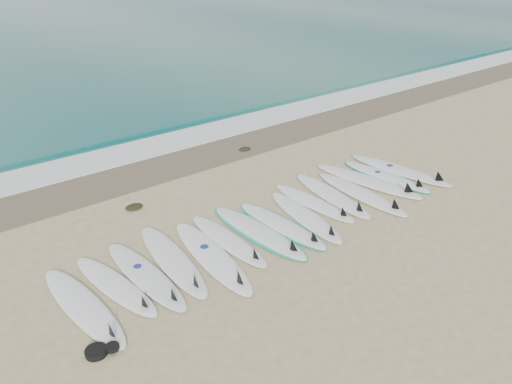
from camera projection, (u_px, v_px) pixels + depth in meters
ground at (278, 224)px, 10.27m from camera, size 120.00×120.00×0.00m
wet_sand_band at (176, 163)px, 13.13m from camera, size 120.00×1.80×0.01m
foam_band at (151, 147)px, 14.10m from camera, size 120.00×1.40×0.04m
wave_crest at (127, 132)px, 15.14m from camera, size 120.00×1.00×0.10m
surfboard_0 at (85, 308)px, 7.82m from camera, size 0.72×2.63×0.33m
surfboard_1 at (117, 286)px, 8.31m from camera, size 0.80×2.38×0.30m
surfboard_2 at (147, 276)px, 8.56m from camera, size 0.60×2.58×0.33m
surfboard_3 at (174, 261)px, 8.97m from camera, size 0.87×2.73×0.34m
surfboard_4 at (213, 257)px, 9.07m from camera, size 0.92×2.87×0.36m
surfboard_5 at (229, 241)px, 9.58m from camera, size 0.51×2.38×0.30m
surfboard_6 at (259, 232)px, 9.87m from camera, size 0.75×2.71×0.34m
surfboard_7 at (282, 225)px, 10.12m from camera, size 0.70×2.50×0.32m
surfboard_8 at (307, 217)px, 10.41m from camera, size 0.95×2.58×0.32m
surfboard_9 at (315, 203)px, 10.98m from camera, size 0.55×2.38×0.30m
surfboard_10 at (333, 196)px, 11.29m from camera, size 0.93×2.67×0.33m
surfboard_11 at (363, 194)px, 11.36m from camera, size 0.71×2.73×0.35m
surfboard_12 at (370, 181)px, 11.96m from camera, size 1.05×2.95×0.37m
surfboard_13 at (387, 177)px, 12.24m from camera, size 0.75×2.51×0.31m
surfboard_14 at (402, 171)px, 12.54m from camera, size 0.93×2.88×0.36m
seaweed_near at (134, 207)px, 10.85m from camera, size 0.39×0.31×0.08m
seaweed_far at (245, 149)px, 13.93m from camera, size 0.36×0.28×0.07m
leash_coil at (100, 351)px, 7.00m from camera, size 0.46×0.36×0.11m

